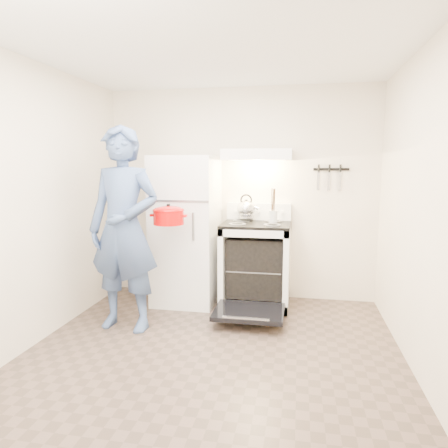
% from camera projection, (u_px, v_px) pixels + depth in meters
% --- Properties ---
extents(floor, '(3.60, 3.60, 0.00)m').
position_uv_depth(floor, '(207.00, 363.00, 3.23)').
color(floor, brown).
rests_on(floor, ground).
extents(back_wall, '(3.20, 0.02, 2.50)m').
position_uv_depth(back_wall, '(240.00, 194.00, 4.80)').
color(back_wall, beige).
rests_on(back_wall, ground).
extents(refrigerator, '(0.70, 0.70, 1.70)m').
position_uv_depth(refrigerator, '(186.00, 230.00, 4.63)').
color(refrigerator, white).
rests_on(refrigerator, floor).
extents(stove_body, '(0.76, 0.65, 0.92)m').
position_uv_depth(stove_body, '(256.00, 265.00, 4.56)').
color(stove_body, white).
rests_on(stove_body, floor).
extents(cooktop, '(0.76, 0.65, 0.03)m').
position_uv_depth(cooktop, '(256.00, 224.00, 4.49)').
color(cooktop, black).
rests_on(cooktop, stove_body).
extents(backsplash, '(0.76, 0.07, 0.20)m').
position_uv_depth(backsplash, '(259.00, 211.00, 4.75)').
color(backsplash, white).
rests_on(backsplash, cooktop).
extents(oven_door, '(0.70, 0.54, 0.04)m').
position_uv_depth(oven_door, '(249.00, 312.00, 4.03)').
color(oven_door, black).
rests_on(oven_door, floor).
extents(oven_rack, '(0.60, 0.52, 0.01)m').
position_uv_depth(oven_rack, '(256.00, 267.00, 4.56)').
color(oven_rack, slate).
rests_on(oven_rack, stove_body).
extents(range_hood, '(0.76, 0.50, 0.12)m').
position_uv_depth(range_hood, '(258.00, 155.00, 4.45)').
color(range_hood, white).
rests_on(range_hood, back_wall).
extents(knife_strip, '(0.40, 0.02, 0.03)m').
position_uv_depth(knife_strip, '(331.00, 169.00, 4.55)').
color(knife_strip, black).
rests_on(knife_strip, back_wall).
extents(pizza_stone, '(0.33, 0.33, 0.02)m').
position_uv_depth(pizza_stone, '(259.00, 266.00, 4.55)').
color(pizza_stone, olive).
rests_on(pizza_stone, oven_rack).
extents(tea_kettle, '(0.26, 0.21, 0.31)m').
position_uv_depth(tea_kettle, '(246.00, 208.00, 4.65)').
color(tea_kettle, '#B7B7BC').
rests_on(tea_kettle, cooktop).
extents(utensil_jar, '(0.10, 0.10, 0.13)m').
position_uv_depth(utensil_jar, '(273.00, 217.00, 4.31)').
color(utensil_jar, silver).
rests_on(utensil_jar, cooktop).
extents(person, '(0.75, 0.53, 1.97)m').
position_uv_depth(person, '(124.00, 229.00, 3.83)').
color(person, '#36507B').
rests_on(person, floor).
extents(dutch_oven, '(0.37, 0.30, 0.24)m').
position_uv_depth(dutch_oven, '(169.00, 217.00, 3.98)').
color(dutch_oven, '#CF0001').
rests_on(dutch_oven, person).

